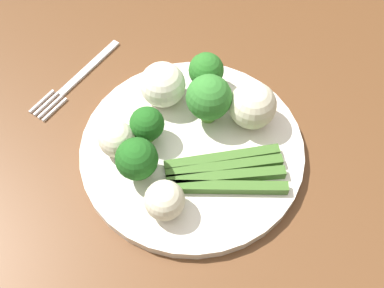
# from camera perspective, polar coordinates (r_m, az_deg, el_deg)

# --- Properties ---
(dining_table) EXTENTS (1.22, 0.83, 0.75)m
(dining_table) POSITION_cam_1_polar(r_m,az_deg,el_deg) (0.70, 6.28, -6.20)
(dining_table) COLOR brown
(dining_table) RESTS_ON ground_plane
(chair) EXTENTS (0.41, 0.41, 0.87)m
(chair) POSITION_cam_1_polar(r_m,az_deg,el_deg) (1.18, 9.62, 16.75)
(chair) COLOR olive
(chair) RESTS_ON ground_plane
(plate) EXTENTS (0.28, 0.28, 0.01)m
(plate) POSITION_cam_1_polar(r_m,az_deg,el_deg) (0.59, 0.00, -0.66)
(plate) COLOR silver
(plate) RESTS_ON dining_table
(asparagus_bundle) EXTENTS (0.14, 0.12, 0.01)m
(asparagus_bundle) POSITION_cam_1_polar(r_m,az_deg,el_deg) (0.55, 3.97, -3.44)
(asparagus_bundle) COLOR #3D6626
(asparagus_bundle) RESTS_ON plate
(broccoli_back) EXTENTS (0.04, 0.04, 0.05)m
(broccoli_back) POSITION_cam_1_polar(r_m,az_deg,el_deg) (0.56, -5.48, 2.41)
(broccoli_back) COLOR #4C7F2B
(broccoli_back) RESTS_ON plate
(broccoli_near_center) EXTENTS (0.06, 0.06, 0.07)m
(broccoli_near_center) POSITION_cam_1_polar(r_m,az_deg,el_deg) (0.57, 2.06, 5.60)
(broccoli_near_center) COLOR #609E3D
(broccoli_near_center) RESTS_ON plate
(broccoli_front) EXTENTS (0.05, 0.05, 0.06)m
(broccoli_front) POSITION_cam_1_polar(r_m,az_deg,el_deg) (0.53, -6.72, -1.86)
(broccoli_front) COLOR #4C7F2B
(broccoli_front) RESTS_ON plate
(broccoli_outer_edge) EXTENTS (0.05, 0.05, 0.06)m
(broccoli_outer_edge) POSITION_cam_1_polar(r_m,az_deg,el_deg) (0.61, 1.73, 8.89)
(broccoli_outer_edge) COLOR #568E33
(broccoli_outer_edge) RESTS_ON plate
(cauliflower_back_right) EXTENTS (0.06, 0.06, 0.06)m
(cauliflower_back_right) POSITION_cam_1_polar(r_m,az_deg,el_deg) (0.58, 7.36, 4.67)
(cauliflower_back_right) COLOR beige
(cauliflower_back_right) RESTS_ON plate
(cauliflower_edge) EXTENTS (0.05, 0.05, 0.05)m
(cauliflower_edge) POSITION_cam_1_polar(r_m,az_deg,el_deg) (0.52, -3.35, -6.84)
(cauliflower_edge) COLOR beige
(cauliflower_edge) RESTS_ON plate
(cauliflower_near_fork) EXTENTS (0.06, 0.06, 0.06)m
(cauliflower_near_fork) POSITION_cam_1_polar(r_m,az_deg,el_deg) (0.60, -3.59, 7.20)
(cauliflower_near_fork) COLOR white
(cauliflower_near_fork) RESTS_ON plate
(cauliflower_front_left) EXTENTS (0.04, 0.04, 0.04)m
(cauliflower_front_left) POSITION_cam_1_polar(r_m,az_deg,el_deg) (0.57, -9.12, 0.60)
(cauliflower_front_left) COLOR beige
(cauliflower_front_left) RESTS_ON plate
(fork) EXTENTS (0.03, 0.17, 0.00)m
(fork) POSITION_cam_1_polar(r_m,az_deg,el_deg) (0.68, -13.77, 7.70)
(fork) COLOR silver
(fork) RESTS_ON dining_table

